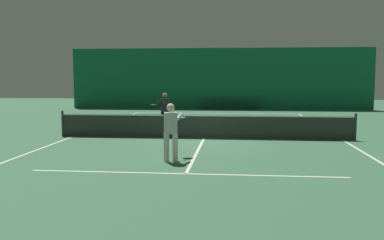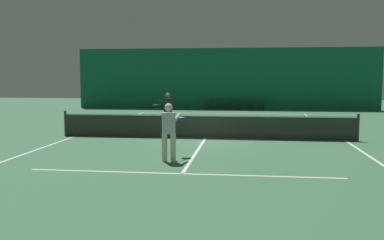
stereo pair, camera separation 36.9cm
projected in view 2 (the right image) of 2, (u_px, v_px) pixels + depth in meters
ground_plane at (205, 138)px, 17.37m from camera, size 60.00×60.00×0.00m
backdrop_curtain at (225, 79)px, 32.63m from camera, size 23.00×0.12×4.66m
court_line_baseline_far at (222, 113)px, 29.12m from camera, size 11.00×0.10×0.00m
court_line_service_far at (216, 122)px, 23.69m from camera, size 8.25×0.10×0.00m
court_line_service_near at (182, 174)px, 11.05m from camera, size 8.25×0.10×0.00m
court_line_sideline_left at (76, 136)px, 18.06m from camera, size 0.10×23.80×0.00m
court_line_sideline_right at (346, 141)px, 16.69m from camera, size 0.10×23.80×0.00m
court_line_centre at (205, 138)px, 17.37m from camera, size 0.10×12.80×0.00m
tennis_net at (205, 126)px, 17.32m from camera, size 12.00×0.10×1.07m
player_near at (169, 128)px, 12.56m from camera, size 0.60×1.42×1.73m
player_far at (167, 108)px, 20.38m from camera, size 0.86×1.41×1.72m
courtside_chair_0 at (209, 103)px, 32.42m from camera, size 0.44×0.44×0.84m
courtside_chair_1 at (220, 103)px, 32.32m from camera, size 0.44×0.44×0.84m
courtside_chair_2 at (230, 103)px, 32.22m from camera, size 0.44×0.44×0.84m
courtside_chair_3 at (241, 103)px, 32.12m from camera, size 0.44×0.44×0.84m
courtside_chair_4 at (251, 103)px, 32.02m from camera, size 0.44×0.44×0.84m
courtside_chair_5 at (262, 104)px, 31.92m from camera, size 0.44×0.44×0.84m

